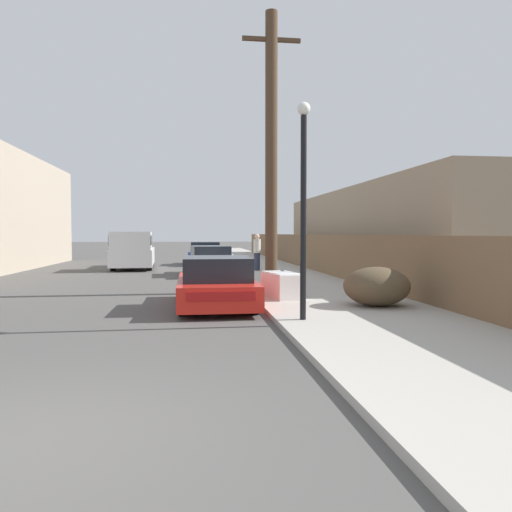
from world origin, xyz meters
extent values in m
plane|color=#4F4C49|center=(0.00, 0.00, 0.00)|extent=(220.00, 220.00, 0.00)
cube|color=#ADA89E|center=(5.30, 23.50, 0.06)|extent=(4.20, 63.00, 0.12)
cube|color=white|center=(3.94, 8.71, 0.44)|extent=(0.96, 1.65, 0.65)
cube|color=white|center=(3.94, 8.71, 0.78)|extent=(0.92, 1.58, 0.03)
cube|color=#333335|center=(4.05, 9.21, 0.81)|extent=(0.06, 0.20, 0.02)
cube|color=gray|center=(3.90, 8.95, 0.80)|extent=(0.71, 0.19, 0.01)
cube|color=gray|center=(3.98, 8.48, 0.80)|extent=(0.71, 0.19, 0.01)
cube|color=red|center=(2.13, 8.06, 0.43)|extent=(1.88, 4.29, 0.56)
cube|color=black|center=(2.13, 7.68, 0.99)|extent=(1.61, 2.06, 0.56)
cube|color=#B21414|center=(2.13, 5.91, 0.53)|extent=(1.45, 0.04, 0.20)
cylinder|color=black|center=(1.31, 9.39, 0.33)|extent=(0.20, 0.66, 0.66)
cylinder|color=black|center=(2.93, 9.39, 0.33)|extent=(0.20, 0.66, 0.66)
cylinder|color=black|center=(1.32, 6.73, 0.33)|extent=(0.20, 0.66, 0.66)
cylinder|color=black|center=(2.94, 6.74, 0.33)|extent=(0.20, 0.66, 0.66)
cube|color=silver|center=(2.34, 17.76, 0.47)|extent=(2.10, 4.28, 0.65)
cube|color=black|center=(2.35, 17.59, 1.05)|extent=(1.72, 2.44, 0.51)
cube|color=#B21414|center=(2.49, 15.66, 0.58)|extent=(1.42, 0.13, 0.23)
cylinder|color=black|center=(1.46, 18.99, 0.33)|extent=(0.24, 0.66, 0.65)
cylinder|color=black|center=(3.04, 19.10, 0.33)|extent=(0.24, 0.66, 0.65)
cylinder|color=black|center=(1.64, 16.41, 0.33)|extent=(0.24, 0.66, 0.65)
cylinder|color=black|center=(3.22, 16.52, 0.33)|extent=(0.24, 0.66, 0.65)
cube|color=#2D478C|center=(2.37, 25.25, 0.48)|extent=(2.05, 4.17, 0.68)
cube|color=black|center=(2.37, 25.09, 1.08)|extent=(1.72, 2.36, 0.53)
cube|color=#B21414|center=(2.30, 23.19, 0.60)|extent=(1.48, 0.09, 0.24)
cylinder|color=black|center=(1.59, 26.56, 0.31)|extent=(0.22, 0.63, 0.62)
cylinder|color=black|center=(3.25, 26.49, 0.31)|extent=(0.22, 0.63, 0.62)
cylinder|color=black|center=(1.50, 24.01, 0.31)|extent=(0.22, 0.63, 0.62)
cylinder|color=black|center=(3.15, 23.95, 0.31)|extent=(0.22, 0.63, 0.62)
cube|color=silver|center=(-1.50, 22.44, 0.63)|extent=(2.32, 5.74, 0.84)
cube|color=silver|center=(-1.42, 20.89, 1.49)|extent=(2.05, 2.63, 0.88)
cube|color=black|center=(-1.42, 20.89, 1.51)|extent=(2.09, 2.58, 0.48)
cylinder|color=black|center=(-0.55, 20.74, 0.41)|extent=(0.30, 0.84, 0.82)
cylinder|color=black|center=(-2.28, 20.65, 0.41)|extent=(0.30, 0.84, 0.82)
cylinder|color=black|center=(-0.72, 24.23, 0.41)|extent=(0.30, 0.84, 0.82)
cylinder|color=black|center=(-2.45, 24.15, 0.41)|extent=(0.30, 0.84, 0.82)
cylinder|color=#4C3826|center=(3.99, 10.85, 4.37)|extent=(0.38, 0.38, 8.51)
cube|color=#4C3826|center=(3.99, 10.85, 7.77)|extent=(1.80, 0.12, 0.12)
cylinder|color=black|center=(3.73, 5.23, 2.14)|extent=(0.12, 0.12, 4.04)
sphere|color=white|center=(3.73, 5.23, 4.29)|extent=(0.26, 0.26, 0.26)
ellipsoid|color=brown|center=(5.89, 6.87, 0.58)|extent=(1.59, 1.49, 0.93)
cube|color=brown|center=(7.25, 21.18, 0.96)|extent=(0.08, 42.37, 1.68)
cube|color=gray|center=(11.59, 18.93, 1.98)|extent=(6.00, 21.14, 3.96)
cylinder|color=#282D42|center=(4.58, 18.59, 0.53)|extent=(0.28, 0.28, 0.82)
cylinder|color=beige|center=(4.58, 18.59, 1.26)|extent=(0.34, 0.34, 0.65)
sphere|color=#DBB293|center=(4.58, 18.59, 1.70)|extent=(0.24, 0.24, 0.24)
camera|label=1|loc=(1.51, -4.47, 1.84)|focal=35.00mm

